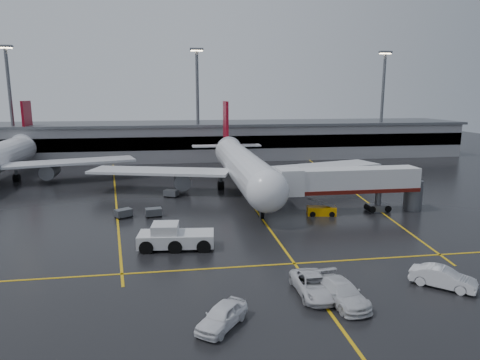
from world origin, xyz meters
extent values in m
plane|color=black|center=(0.00, 0.00, 0.00)|extent=(220.00, 220.00, 0.00)
cube|color=gold|center=(0.00, 0.00, 0.01)|extent=(0.25, 90.00, 0.02)
cube|color=gold|center=(0.00, -22.00, 0.01)|extent=(60.00, 0.25, 0.02)
cube|color=gold|center=(-20.00, 10.00, 0.01)|extent=(9.99, 69.35, 0.02)
cube|color=gold|center=(18.00, 10.00, 0.01)|extent=(7.57, 69.64, 0.02)
cube|color=gray|center=(0.00, 48.00, 4.00)|extent=(120.00, 18.00, 8.00)
cube|color=black|center=(0.00, 39.20, 4.50)|extent=(120.00, 0.40, 3.00)
cube|color=#595B60|center=(0.00, 48.00, 8.30)|extent=(122.00, 19.00, 0.60)
cylinder|color=#595B60|center=(-45.00, 42.00, 12.50)|extent=(0.70, 0.70, 25.00)
cube|color=#595B60|center=(-45.00, 42.00, 25.20)|extent=(3.00, 1.20, 0.50)
cube|color=#FFE5B2|center=(-45.00, 42.00, 24.90)|extent=(2.60, 0.90, 0.20)
cylinder|color=#595B60|center=(-5.00, 42.00, 12.50)|extent=(0.70, 0.70, 25.00)
cube|color=#595B60|center=(-5.00, 42.00, 25.20)|extent=(3.00, 1.20, 0.50)
cube|color=#FFE5B2|center=(-5.00, 42.00, 24.90)|extent=(2.60, 0.90, 0.20)
cylinder|color=#595B60|center=(40.00, 42.00, 12.50)|extent=(0.70, 0.70, 25.00)
cube|color=#595B60|center=(40.00, 42.00, 25.20)|extent=(3.00, 1.20, 0.50)
cube|color=#FFE5B2|center=(40.00, 42.00, 24.90)|extent=(2.60, 0.90, 0.20)
cylinder|color=silver|center=(0.00, 8.00, 4.20)|extent=(5.20, 36.00, 5.20)
sphere|color=silver|center=(0.00, -10.00, 4.20)|extent=(5.20, 5.20, 5.20)
cone|color=silver|center=(0.00, 29.00, 4.80)|extent=(4.94, 8.00, 4.94)
cube|color=maroon|center=(0.00, 30.00, 9.70)|extent=(0.50, 5.50, 8.50)
cube|color=silver|center=(0.00, 29.00, 5.00)|extent=(14.00, 3.00, 0.25)
cube|color=silver|center=(-13.00, 10.00, 3.40)|extent=(22.80, 11.83, 0.40)
cube|color=silver|center=(13.00, 10.00, 3.40)|extent=(22.80, 11.83, 0.40)
cylinder|color=#595B60|center=(-9.50, 9.00, 2.00)|extent=(2.60, 4.50, 2.60)
cylinder|color=#595B60|center=(9.50, 9.00, 2.00)|extent=(2.60, 4.50, 2.60)
cylinder|color=#595B60|center=(0.00, -7.00, 1.00)|extent=(0.56, 0.56, 2.00)
cylinder|color=#595B60|center=(-3.20, 11.00, 1.00)|extent=(0.56, 0.56, 2.00)
cylinder|color=#595B60|center=(3.20, 11.00, 1.00)|extent=(0.56, 0.56, 2.00)
cylinder|color=black|center=(0.00, -7.00, 0.45)|extent=(0.40, 1.10, 1.10)
cylinder|color=black|center=(-3.20, 11.00, 0.55)|extent=(1.00, 1.40, 1.40)
cylinder|color=black|center=(3.20, 11.00, 0.55)|extent=(1.00, 1.40, 1.40)
cone|color=silver|center=(-42.00, 41.00, 4.80)|extent=(4.94, 8.00, 4.94)
cube|color=maroon|center=(-42.00, 42.00, 9.70)|extent=(0.50, 5.50, 8.50)
cube|color=silver|center=(-42.00, 41.00, 5.00)|extent=(14.00, 3.00, 0.25)
cube|color=silver|center=(-29.00, 22.00, 3.40)|extent=(22.80, 11.83, 0.40)
cylinder|color=#595B60|center=(-32.50, 21.00, 2.00)|extent=(2.60, 4.50, 2.60)
cylinder|color=#595B60|center=(-38.80, 23.00, 1.00)|extent=(0.56, 0.56, 2.00)
cylinder|color=black|center=(-38.80, 23.00, 0.55)|extent=(1.00, 1.40, 1.40)
cube|color=silver|center=(12.00, -6.00, 4.40)|extent=(18.00, 3.20, 3.00)
cube|color=#52100A|center=(12.00, -6.00, 3.10)|extent=(18.00, 3.30, 0.50)
cube|color=silver|center=(3.80, -6.00, 4.40)|extent=(3.00, 3.40, 3.30)
cylinder|color=#595B60|center=(16.00, -6.00, 1.50)|extent=(0.80, 0.80, 3.00)
cube|color=#595B60|center=(16.00, -6.00, 0.45)|extent=(2.60, 1.60, 0.90)
cylinder|color=#595B60|center=(21.00, -6.00, 2.00)|extent=(2.40, 2.40, 4.00)
cylinder|color=black|center=(14.90, -6.00, 0.45)|extent=(0.90, 1.80, 0.90)
cylinder|color=black|center=(17.10, -6.00, 0.45)|extent=(0.90, 1.80, 0.90)
cube|color=silver|center=(-10.73, -16.18, 0.97)|extent=(7.81, 3.75, 1.29)
cube|color=silver|center=(-11.81, -16.07, 2.05)|extent=(2.83, 2.83, 1.08)
cube|color=black|center=(-11.81, -16.07, 2.05)|extent=(2.55, 2.55, 0.97)
cylinder|color=black|center=(-13.53, -15.90, 0.59)|extent=(1.71, 3.36, 1.40)
cylinder|color=black|center=(-10.73, -16.18, 0.59)|extent=(1.71, 3.36, 1.40)
cylinder|color=black|center=(-7.94, -16.46, 0.59)|extent=(1.71, 3.36, 1.40)
cube|color=#C78103|center=(7.93, -6.74, 0.56)|extent=(3.87, 2.18, 1.12)
cube|color=#595B60|center=(7.93, -6.74, 1.62)|extent=(3.63, 1.55, 1.27)
cylinder|color=black|center=(6.73, -6.52, 0.30)|extent=(1.02, 1.83, 0.71)
cylinder|color=black|center=(9.13, -6.97, 0.30)|extent=(1.02, 1.83, 0.71)
imported|color=silver|center=(-0.29, -28.29, 0.78)|extent=(2.62, 5.63, 1.56)
imported|color=silver|center=(1.40, -29.88, 0.83)|extent=(3.16, 5.99, 1.66)
imported|color=silver|center=(10.47, -28.63, 0.83)|extent=(4.87, 4.69, 1.65)
imported|color=white|center=(-7.86, -31.91, 0.79)|extent=(4.30, 4.80, 1.58)
cube|color=#595B60|center=(-13.50, -4.18, 0.65)|extent=(2.19, 1.63, 0.90)
cylinder|color=black|center=(-14.20, -4.81, 0.18)|extent=(0.40, 0.20, 0.40)
cylinder|color=black|center=(-12.62, -4.54, 0.18)|extent=(0.40, 0.20, 0.40)
cylinder|color=black|center=(-14.37, -3.83, 0.18)|extent=(0.40, 0.20, 0.40)
cylinder|color=black|center=(-12.80, -3.55, 0.18)|extent=(0.40, 0.20, 0.40)
cube|color=#595B60|center=(-17.24, -4.06, 0.65)|extent=(2.39, 2.16, 0.90)
cylinder|color=black|center=(-17.65, -4.91, 0.18)|extent=(0.40, 0.20, 0.40)
cylinder|color=black|center=(-16.29, -4.06, 0.18)|extent=(0.40, 0.20, 0.40)
cylinder|color=black|center=(-18.18, -4.06, 0.18)|extent=(0.40, 0.20, 0.40)
cylinder|color=black|center=(-16.83, -3.21, 0.18)|extent=(0.40, 0.20, 0.40)
cube|color=#595B60|center=(-11.31, 6.35, 0.65)|extent=(2.36, 2.03, 0.90)
cylinder|color=black|center=(-12.25, 6.24, 0.18)|extent=(0.40, 0.20, 0.40)
cylinder|color=black|center=(-10.80, 5.56, 0.18)|extent=(0.40, 0.20, 0.40)
cylinder|color=black|center=(-11.82, 7.15, 0.18)|extent=(0.40, 0.20, 0.40)
cylinder|color=black|center=(-10.37, 6.47, 0.18)|extent=(0.40, 0.20, 0.40)
camera|label=1|loc=(-10.73, -58.34, 15.38)|focal=32.30mm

